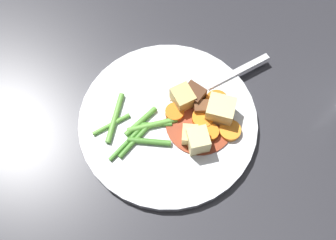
{
  "coord_description": "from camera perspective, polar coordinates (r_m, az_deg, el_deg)",
  "views": [
    {
      "loc": [
        -0.03,
        -0.25,
        0.58
      ],
      "look_at": [
        0.0,
        0.0,
        0.01
      ],
      "focal_mm": 44.62,
      "sensor_mm": 36.0,
      "label": 1
    }
  ],
  "objects": [
    {
      "name": "ground_plane",
      "position": [
        0.63,
        0.0,
        -0.53
      ],
      "size": [
        3.0,
        3.0,
        0.0
      ],
      "primitive_type": "plane",
      "color": "#2D2D33"
    },
    {
      "name": "dinner_plate",
      "position": [
        0.63,
        0.0,
        -0.27
      ],
      "size": [
        0.27,
        0.27,
        0.01
      ],
      "primitive_type": "cylinder",
      "color": "white",
      "rests_on": "ground_plane"
    },
    {
      "name": "stew_sauce",
      "position": [
        0.62,
        4.34,
        -0.38
      ],
      "size": [
        0.1,
        0.1,
        0.0
      ],
      "primitive_type": "cylinder",
      "color": "#93381E",
      "rests_on": "dinner_plate"
    },
    {
      "name": "carrot_slice_0",
      "position": [
        0.62,
        0.92,
        1.05
      ],
      "size": [
        0.03,
        0.03,
        0.01
      ],
      "primitive_type": "cylinder",
      "rotation": [
        0.0,
        0.0,
        1.57
      ],
      "color": "orange",
      "rests_on": "dinner_plate"
    },
    {
      "name": "carrot_slice_1",
      "position": [
        0.61,
        5.79,
        -1.72
      ],
      "size": [
        0.03,
        0.03,
        0.01
      ],
      "primitive_type": "cylinder",
      "rotation": [
        0.0,
        0.0,
        2.67
      ],
      "color": "orange",
      "rests_on": "dinner_plate"
    },
    {
      "name": "carrot_slice_2",
      "position": [
        0.61,
        8.45,
        -1.44
      ],
      "size": [
        0.04,
        0.04,
        0.01
      ],
      "primitive_type": "cylinder",
      "rotation": [
        0.0,
        0.0,
        3.36
      ],
      "color": "orange",
      "rests_on": "dinner_plate"
    },
    {
      "name": "carrot_slice_3",
      "position": [
        0.63,
        6.64,
        2.49
      ],
      "size": [
        0.04,
        0.04,
        0.01
      ],
      "primitive_type": "cylinder",
      "rotation": [
        0.0,
        0.0,
        1.96
      ],
      "color": "orange",
      "rests_on": "dinner_plate"
    },
    {
      "name": "carrot_slice_4",
      "position": [
        0.62,
        4.76,
        0.17
      ],
      "size": [
        0.04,
        0.04,
        0.01
      ],
      "primitive_type": "cylinder",
      "rotation": [
        0.0,
        0.0,
        3.61
      ],
      "color": "orange",
      "rests_on": "dinner_plate"
    },
    {
      "name": "potato_chunk_0",
      "position": [
        0.6,
        2.99,
        -2.08
      ],
      "size": [
        0.03,
        0.03,
        0.02
      ],
      "primitive_type": "cube",
      "rotation": [
        0.0,
        0.0,
        4.53
      ],
      "color": "#E5CC7A",
      "rests_on": "dinner_plate"
    },
    {
      "name": "potato_chunk_1",
      "position": [
        0.62,
        2.04,
        3.06
      ],
      "size": [
        0.04,
        0.04,
        0.03
      ],
      "primitive_type": "cube",
      "rotation": [
        0.0,
        0.0,
        0.38
      ],
      "color": "#DBBC6B",
      "rests_on": "dinner_plate"
    },
    {
      "name": "potato_chunk_2",
      "position": [
        0.59,
        4.11,
        -2.82
      ],
      "size": [
        0.03,
        0.03,
        0.03
      ],
      "primitive_type": "cube",
      "rotation": [
        0.0,
        0.0,
        0.13
      ],
      "color": "#EAD68C",
      "rests_on": "dinner_plate"
    },
    {
      "name": "potato_chunk_3",
      "position": [
        0.61,
        7.22,
        1.08
      ],
      "size": [
        0.05,
        0.05,
        0.03
      ],
      "primitive_type": "cube",
      "rotation": [
        0.0,
        0.0,
        4.34
      ],
      "color": "#EAD68C",
      "rests_on": "dinner_plate"
    },
    {
      "name": "meat_chunk_0",
      "position": [
        0.62,
        4.61,
        1.64
      ],
      "size": [
        0.02,
        0.02,
        0.02
      ],
      "primitive_type": "cube",
      "rotation": [
        0.0,
        0.0,
        4.64
      ],
      "color": "brown",
      "rests_on": "dinner_plate"
    },
    {
      "name": "meat_chunk_1",
      "position": [
        0.62,
        3.53,
        3.45
      ],
      "size": [
        0.04,
        0.04,
        0.03
      ],
      "primitive_type": "cube",
      "rotation": [
        0.0,
        0.0,
        2.4
      ],
      "color": "#56331E",
      "rests_on": "dinner_plate"
    },
    {
      "name": "green_bean_0",
      "position": [
        0.6,
        -4.72,
        -3.01
      ],
      "size": [
        0.05,
        0.05,
        0.01
      ],
      "primitive_type": "cylinder",
      "rotation": [
        0.0,
        1.57,
        0.78
      ],
      "color": "#4C8E33",
      "rests_on": "dinner_plate"
    },
    {
      "name": "green_bean_1",
      "position": [
        0.62,
        -7.25,
        0.31
      ],
      "size": [
        0.03,
        0.08,
        0.01
      ],
      "primitive_type": "cylinder",
      "rotation": [
        0.0,
        1.57,
        1.25
      ],
      "color": "#66AD42",
      "rests_on": "dinner_plate"
    },
    {
      "name": "green_bean_2",
      "position": [
        0.61,
        -2.0,
        -0.6
      ],
      "size": [
        0.05,
        0.01,
        0.01
      ],
      "primitive_type": "cylinder",
      "rotation": [
        0.0,
        1.57,
        -0.1
      ],
      "color": "#4C8E33",
      "rests_on": "dinner_plate"
    },
    {
      "name": "green_bean_3",
      "position": [
        0.61,
        -5.71,
        -3.13
      ],
      "size": [
        0.05,
        0.05,
        0.01
      ],
      "primitive_type": "cylinder",
      "rotation": [
        0.0,
        1.57,
        0.76
      ],
      "color": "#4C8E33",
      "rests_on": "dinner_plate"
    },
    {
      "name": "green_bean_4",
      "position": [
        0.61,
        -3.71,
        -0.51
      ],
      "size": [
        0.05,
        0.04,
        0.01
      ],
      "primitive_type": "cylinder",
      "rotation": [
        0.0,
        1.57,
        0.68
      ],
      "color": "#599E38",
      "rests_on": "dinner_plate"
    },
    {
      "name": "green_bean_5",
      "position": [
        0.6,
        -2.59,
        -2.96
      ],
      "size": [
        0.06,
        0.02,
        0.01
      ],
      "primitive_type": "cylinder",
      "rotation": [
        0.0,
        1.57,
        -0.19
      ],
      "color": "#4C8E33",
      "rests_on": "dinner_plate"
    },
    {
      "name": "green_bean_6",
      "position": [
        0.62,
        -7.75,
        -0.74
      ],
      "size": [
        0.06,
        0.03,
        0.01
      ],
      "primitive_type": "cylinder",
      "rotation": [
        0.0,
        1.57,
        0.43
      ],
      "color": "#66AD42",
      "rests_on": "dinner_plate"
    },
    {
      "name": "green_bean_7",
      "position": [
        0.61,
        -2.18,
        -0.68
      ],
      "size": [
        0.08,
        0.02,
        0.01
      ],
      "primitive_type": "cylinder",
      "rotation": [
        0.0,
        1.57,
        0.15
      ],
      "color": "#66AD42",
      "rests_on": "dinner_plate"
    },
    {
      "name": "fork",
      "position": [
        0.65,
        6.85,
        5.25
      ],
      "size": [
        0.17,
        0.09,
        0.0
      ],
      "color": "silver",
      "rests_on": "dinner_plate"
    }
  ]
}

